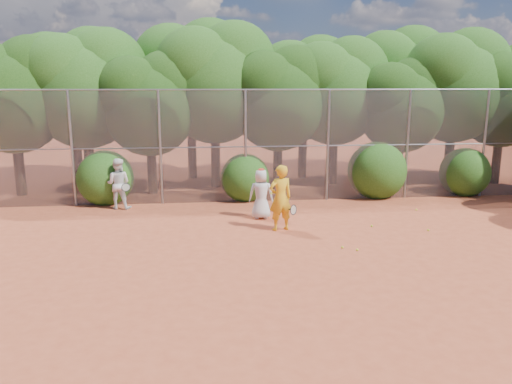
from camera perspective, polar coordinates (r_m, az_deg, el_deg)
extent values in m
plane|color=#AD4427|center=(12.62, 5.78, -7.18)|extent=(80.00, 80.00, 0.00)
cylinder|color=gray|center=(18.33, -20.30, 4.63)|extent=(0.09, 0.09, 4.00)
cylinder|color=gray|center=(17.84, -10.89, 4.98)|extent=(0.09, 0.09, 4.00)
cylinder|color=gray|center=(17.84, -1.21, 5.19)|extent=(0.09, 0.09, 4.00)
cylinder|color=gray|center=(18.34, 8.21, 5.26)|extent=(0.09, 0.09, 4.00)
cylinder|color=gray|center=(19.30, 16.91, 5.20)|extent=(0.09, 0.09, 4.00)
cylinder|color=gray|center=(20.65, 24.63, 5.05)|extent=(0.09, 0.09, 4.00)
cylinder|color=gray|center=(17.82, 2.04, 11.63)|extent=(20.00, 0.05, 0.05)
cylinder|color=gray|center=(17.95, 1.99, 5.23)|extent=(20.00, 0.04, 0.04)
cube|color=slate|center=(17.95, 1.99, 5.23)|extent=(20.00, 0.02, 4.00)
cylinder|color=black|center=(21.06, -25.45, 2.86)|extent=(0.38, 0.38, 2.38)
sphere|color=black|center=(20.86, -26.04, 9.19)|extent=(3.81, 3.81, 3.81)
sphere|color=black|center=(20.97, -23.94, 12.00)|extent=(3.05, 3.05, 3.05)
cylinder|color=black|center=(20.84, -18.52, 3.52)|extent=(0.38, 0.38, 2.52)
sphere|color=#204C13|center=(20.64, -18.99, 10.31)|extent=(4.03, 4.03, 4.03)
sphere|color=#204C13|center=(20.88, -16.72, 13.24)|extent=(3.23, 3.23, 3.23)
sphere|color=#204C13|center=(20.51, -21.30, 12.40)|extent=(3.02, 3.02, 3.02)
cylinder|color=black|center=(19.78, -11.82, 2.95)|extent=(0.36, 0.36, 2.17)
sphere|color=black|center=(19.57, -12.09, 9.11)|extent=(3.47, 3.47, 3.47)
sphere|color=black|center=(19.83, -10.06, 11.74)|extent=(2.78, 2.78, 2.78)
sphere|color=black|center=(19.36, -14.08, 11.04)|extent=(2.60, 2.60, 2.60)
cylinder|color=black|center=(20.64, -4.64, 4.24)|extent=(0.39, 0.39, 2.66)
sphere|color=#204C13|center=(20.45, -4.77, 11.49)|extent=(4.26, 4.26, 4.26)
sphere|color=#204C13|center=(20.93, -2.45, 14.45)|extent=(3.40, 3.40, 3.40)
sphere|color=#204C13|center=(20.13, -6.97, 13.86)|extent=(3.19, 3.19, 3.19)
cylinder|color=black|center=(20.30, 2.50, 3.58)|extent=(0.37, 0.37, 2.27)
sphere|color=black|center=(20.09, 2.56, 9.88)|extent=(3.64, 3.64, 3.64)
sphere|color=black|center=(20.55, 4.48, 12.45)|extent=(2.91, 2.91, 2.91)
sphere|color=black|center=(19.71, 0.83, 11.96)|extent=(2.73, 2.73, 2.73)
cylinder|color=black|center=(21.57, 8.78, 4.19)|extent=(0.38, 0.38, 2.45)
sphere|color=#204C13|center=(21.37, 8.99, 10.58)|extent=(3.92, 3.92, 3.92)
sphere|color=#204C13|center=(21.96, 10.83, 13.11)|extent=(3.14, 3.14, 3.14)
sphere|color=#204C13|center=(20.92, 7.41, 12.74)|extent=(2.94, 2.94, 2.94)
cylinder|color=black|center=(21.44, 15.93, 3.35)|extent=(0.36, 0.36, 2.10)
sphere|color=black|center=(21.24, 16.26, 8.84)|extent=(3.36, 3.36, 3.36)
sphere|color=black|center=(21.79, 17.72, 11.04)|extent=(2.69, 2.69, 2.69)
sphere|color=black|center=(20.77, 15.10, 10.70)|extent=(2.52, 2.52, 2.52)
cylinder|color=black|center=(22.99, 21.21, 4.18)|extent=(0.39, 0.39, 2.59)
sphere|color=#204C13|center=(22.81, 21.71, 10.49)|extent=(4.14, 4.14, 4.14)
sphere|color=#204C13|center=(23.58, 23.26, 12.93)|extent=(3.32, 3.32, 3.32)
sphere|color=#204C13|center=(22.21, 20.56, 12.70)|extent=(3.11, 3.11, 3.11)
cylinder|color=black|center=(23.74, 25.82, 3.67)|extent=(0.37, 0.37, 2.31)
sphere|color=black|center=(23.56, 26.33, 9.12)|extent=(3.70, 3.70, 3.70)
sphere|color=black|center=(22.97, 25.49, 11.00)|extent=(2.77, 2.77, 2.77)
cylinder|color=black|center=(23.28, -19.76, 4.42)|extent=(0.39, 0.39, 2.62)
sphere|color=#204C13|center=(23.10, -20.22, 10.74)|extent=(4.20, 4.20, 4.20)
sphere|color=#204C13|center=(23.34, -18.11, 13.48)|extent=(3.36, 3.36, 3.36)
sphere|color=#204C13|center=(22.99, -22.39, 12.68)|extent=(3.15, 3.15, 3.15)
cylinder|color=black|center=(22.82, -7.32, 5.11)|extent=(0.40, 0.40, 2.80)
sphere|color=#204C13|center=(22.65, -7.51, 12.02)|extent=(4.48, 4.48, 4.48)
sphere|color=#204C13|center=(23.12, -5.27, 14.85)|extent=(3.58, 3.58, 3.58)
sphere|color=#204C13|center=(22.36, -9.67, 14.25)|extent=(3.36, 3.36, 3.36)
cylinder|color=black|center=(22.88, 5.33, 4.83)|extent=(0.38, 0.38, 2.52)
sphere|color=#204C13|center=(22.70, 5.45, 11.02)|extent=(4.03, 4.03, 4.03)
sphere|color=#204C13|center=(23.27, 7.30, 13.49)|extent=(3.23, 3.23, 3.23)
sphere|color=#204C13|center=(22.27, 3.83, 13.10)|extent=(3.02, 3.02, 3.02)
cylinder|color=black|center=(24.72, 15.38, 5.23)|extent=(0.40, 0.40, 2.73)
sphere|color=#204C13|center=(24.56, 15.74, 11.44)|extent=(4.37, 4.37, 4.37)
sphere|color=#204C13|center=(25.31, 17.40, 13.83)|extent=(3.49, 3.49, 3.49)
sphere|color=#204C13|center=(23.99, 14.41, 13.59)|extent=(3.28, 3.28, 3.28)
sphere|color=#204C13|center=(18.55, -16.86, 1.81)|extent=(2.00, 2.00, 2.00)
sphere|color=#204C13|center=(18.30, -1.27, 1.89)|extent=(1.80, 1.80, 1.80)
sphere|color=#204C13|center=(19.34, 13.67, 2.70)|extent=(2.20, 2.20, 2.20)
sphere|color=#204C13|center=(20.80, 22.78, 2.32)|extent=(1.90, 1.90, 1.90)
imported|color=gold|center=(14.42, 2.81, -0.68)|extent=(0.80, 0.63, 1.93)
torus|color=black|center=(14.36, 4.30, -2.04)|extent=(0.25, 0.24, 0.30)
cylinder|color=black|center=(14.49, 3.60, -1.96)|extent=(0.22, 0.23, 0.05)
imported|color=silver|center=(15.72, 0.59, -0.22)|extent=(0.82, 0.58, 1.59)
ellipsoid|color=red|center=(15.57, 0.59, 2.49)|extent=(0.22, 0.22, 0.13)
sphere|color=#C4D126|center=(15.55, 1.77, -0.15)|extent=(0.07, 0.07, 0.07)
imported|color=white|center=(17.60, -15.49, 0.92)|extent=(0.92, 0.76, 1.74)
torus|color=black|center=(17.27, -14.66, 0.53)|extent=(0.31, 0.16, 0.29)
cylinder|color=black|center=(17.49, -14.51, 0.38)|extent=(0.05, 0.27, 0.14)
sphere|color=#C4D126|center=(13.10, 11.49, -6.49)|extent=(0.07, 0.07, 0.07)
sphere|color=#C4D126|center=(15.34, 13.09, -3.79)|extent=(0.07, 0.07, 0.07)
sphere|color=#C4D126|center=(15.36, 19.08, -4.13)|extent=(0.07, 0.07, 0.07)
sphere|color=#C4D126|center=(13.22, 9.84, -6.25)|extent=(0.07, 0.07, 0.07)
sphere|color=#C4D126|center=(17.70, 17.85, -1.93)|extent=(0.07, 0.07, 0.07)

